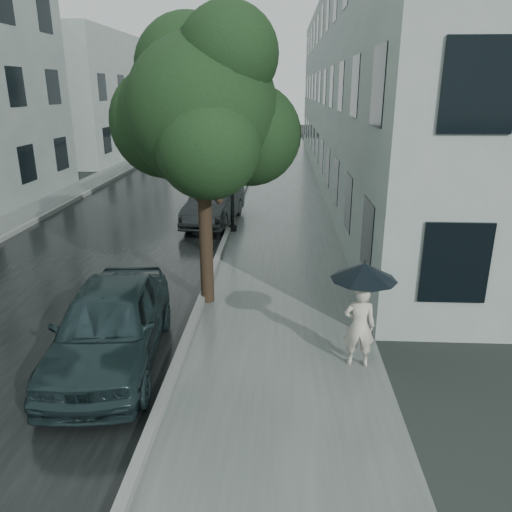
# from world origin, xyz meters

# --- Properties ---
(ground) EXTENTS (120.00, 120.00, 0.00)m
(ground) POSITION_xyz_m (0.00, 0.00, 0.00)
(ground) COLOR black
(ground) RESTS_ON ground
(sidewalk) EXTENTS (3.50, 60.00, 0.01)m
(sidewalk) POSITION_xyz_m (0.25, 12.00, 0.00)
(sidewalk) COLOR slate
(sidewalk) RESTS_ON ground
(kerb_near) EXTENTS (0.15, 60.00, 0.15)m
(kerb_near) POSITION_xyz_m (-1.57, 12.00, 0.07)
(kerb_near) COLOR slate
(kerb_near) RESTS_ON ground
(asphalt_road) EXTENTS (6.85, 60.00, 0.00)m
(asphalt_road) POSITION_xyz_m (-5.08, 12.00, 0.00)
(asphalt_road) COLOR black
(asphalt_road) RESTS_ON ground
(kerb_far) EXTENTS (0.15, 60.00, 0.15)m
(kerb_far) POSITION_xyz_m (-8.57, 12.00, 0.07)
(kerb_far) COLOR slate
(kerb_far) RESTS_ON ground
(sidewalk_far) EXTENTS (1.70, 60.00, 0.01)m
(sidewalk_far) POSITION_xyz_m (-9.50, 12.00, 0.00)
(sidewalk_far) COLOR #4C5451
(sidewalk_far) RESTS_ON ground
(building_near) EXTENTS (7.02, 36.00, 9.00)m
(building_near) POSITION_xyz_m (5.47, 19.50, 4.50)
(building_near) COLOR #96A39E
(building_near) RESTS_ON ground
(building_far_b) EXTENTS (7.02, 18.00, 8.00)m
(building_far_b) POSITION_xyz_m (-13.77, 30.00, 4.00)
(building_far_b) COLOR #96A39E
(building_far_b) RESTS_ON ground
(pedestrian) EXTENTS (0.56, 0.39, 1.46)m
(pedestrian) POSITION_xyz_m (1.53, 0.61, 0.74)
(pedestrian) COLOR beige
(pedestrian) RESTS_ON sidewalk
(umbrella) EXTENTS (1.20, 1.20, 0.98)m
(umbrella) POSITION_xyz_m (1.54, 0.62, 1.73)
(umbrella) COLOR black
(umbrella) RESTS_ON ground
(street_tree) EXTENTS (4.02, 3.66, 6.12)m
(street_tree) POSITION_xyz_m (-1.45, 3.32, 4.16)
(street_tree) COLOR #332619
(street_tree) RESTS_ON ground
(lamp_post) EXTENTS (0.83, 0.44, 4.63)m
(lamp_post) POSITION_xyz_m (-1.61, 8.96, 2.67)
(lamp_post) COLOR black
(lamp_post) RESTS_ON ground
(car_near) EXTENTS (2.08, 4.34, 1.43)m
(car_near) POSITION_xyz_m (-2.72, 0.50, 0.72)
(car_near) COLOR #1A2A2D
(car_near) RESTS_ON ground
(car_far) EXTENTS (1.87, 4.13, 1.32)m
(car_far) POSITION_xyz_m (-2.20, 10.01, 0.66)
(car_far) COLOR #24282A
(car_far) RESTS_ON ground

